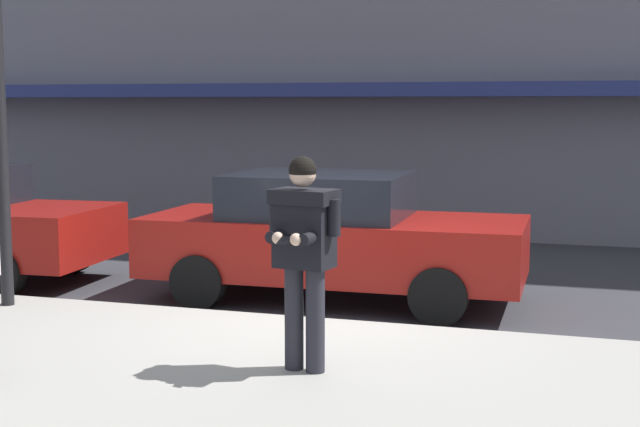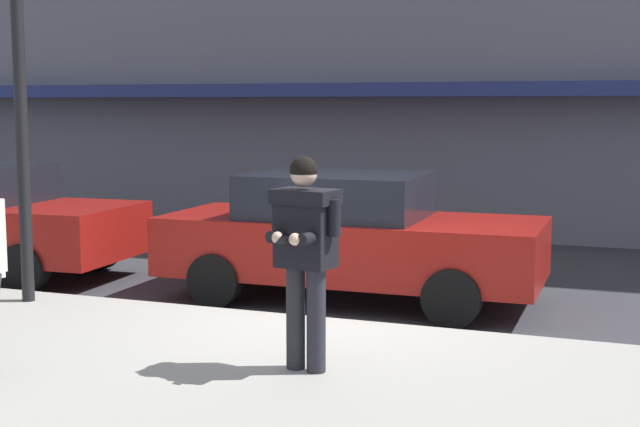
% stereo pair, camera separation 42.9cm
% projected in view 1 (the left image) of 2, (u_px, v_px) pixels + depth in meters
% --- Properties ---
extents(ground_plane, '(80.00, 80.00, 0.00)m').
position_uv_depth(ground_plane, '(322.00, 326.00, 9.54)').
color(ground_plane, '#333338').
extents(sidewalk, '(32.00, 5.30, 0.14)m').
position_uv_depth(sidewalk, '(339.00, 419.00, 6.54)').
color(sidewalk, '#99968E').
rests_on(sidewalk, ground).
extents(curb_paint_line, '(28.00, 0.12, 0.01)m').
position_uv_depth(curb_paint_line, '(415.00, 331.00, 9.29)').
color(curb_paint_line, silver).
rests_on(curb_paint_line, ground).
extents(parked_sedan_mid, '(4.53, 1.99, 1.54)m').
position_uv_depth(parked_sedan_mid, '(331.00, 236.00, 10.68)').
color(parked_sedan_mid, maroon).
rests_on(parked_sedan_mid, ground).
extents(man_texting_on_phone, '(0.64, 0.62, 1.81)m').
position_uv_depth(man_texting_on_phone, '(304.00, 240.00, 7.34)').
color(man_texting_on_phone, '#23232B').
rests_on(man_texting_on_phone, sidewalk).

